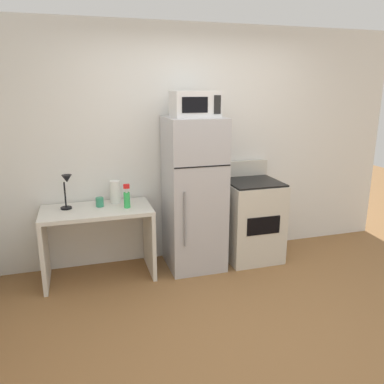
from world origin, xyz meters
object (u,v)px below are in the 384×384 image
coffee_mug (100,202)px  microwave (195,104)px  desk (98,230)px  refrigerator (194,194)px  spray_bottle (127,198)px  oven_range (251,219)px  desk_lamp (67,186)px  paper_towel_roll (115,192)px

coffee_mug → microwave: 1.39m
desk → refrigerator: 1.07m
spray_bottle → oven_range: (1.42, 0.05, -0.38)m
coffee_mug → microwave: size_ratio=0.21×
desk → oven_range: bearing=-0.3°
desk_lamp → oven_range: desk_lamp is taller
desk → oven_range: oven_range is taller
desk → paper_towel_roll: (0.21, 0.15, 0.35)m
spray_bottle → desk_lamp: bearing=167.9°
microwave → oven_range: size_ratio=0.42×
paper_towel_roll → microwave: size_ratio=0.52×
refrigerator → desk_lamp: bearing=176.6°
spray_bottle → microwave: microwave is taller
microwave → oven_range: microwave is taller
desk → coffee_mug: 0.29m
refrigerator → desk: bearing=179.4°
oven_range → microwave: bearing=-178.1°
coffee_mug → refrigerator: 0.99m
desk_lamp → paper_towel_roll: desk_lamp is taller
paper_towel_roll → oven_range: size_ratio=0.22×
desk_lamp → microwave: size_ratio=0.77×
desk → paper_towel_roll: paper_towel_roll is taller
coffee_mug → paper_towel_roll: (0.17, 0.08, 0.07)m
desk → refrigerator: size_ratio=0.67×
desk_lamp → microwave: bearing=-4.3°
paper_towel_roll → oven_range: bearing=-5.9°
paper_towel_roll → oven_range: (1.51, -0.16, -0.40)m
desk → desk_lamp: bearing=166.1°
oven_range → refrigerator: bearing=-179.9°
spray_bottle → oven_range: bearing=1.9°
spray_bottle → microwave: 1.17m
paper_towel_roll → microwave: microwave is taller
desk → microwave: (1.03, -0.03, 1.25)m
refrigerator → microwave: size_ratio=3.57×
desk → paper_towel_roll: size_ratio=4.59×
coffee_mug → refrigerator: refrigerator is taller
desk → spray_bottle: bearing=-10.5°
desk → coffee_mug: (0.04, 0.06, 0.28)m
paper_towel_roll → spray_bottle: spray_bottle is taller
paper_towel_roll → refrigerator: 0.84m
microwave → desk_lamp: bearing=175.7°
coffee_mug → paper_towel_roll: 0.20m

